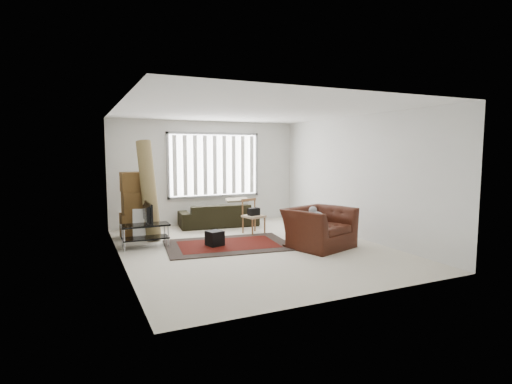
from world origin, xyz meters
The scene contains 11 objects.
room centered at (0.03, 0.51, 1.76)m, with size 6.00×6.02×2.71m.
persian_rug centered at (-0.38, 0.41, 0.01)m, with size 2.68×1.96×0.02m.
tv_stand centered at (-1.95, 0.94, 0.34)m, with size 0.94×0.42×0.47m.
tv centered at (-1.95, 0.94, 0.69)m, with size 0.76×0.10×0.44m, color black.
subwoofer centered at (-0.66, 0.43, 0.17)m, with size 0.30×0.30×0.30m, color black.
moving_boxes centered at (-2.01, 1.98, 0.68)m, with size 0.61×0.56×1.46m.
white_flatpack centered at (-1.83, 1.61, 0.34)m, with size 0.54×0.08×0.68m, color silver.
rolled_rug centered at (-1.74, 1.66, 1.08)m, with size 0.32×0.32×2.15m, color olive.
sofa centered at (0.13, 2.45, 0.38)m, with size 1.98×0.86×0.76m, color black.
side_chair centered at (0.58, 1.29, 0.45)m, with size 0.52×0.52×0.81m.
armchair centered at (1.23, -0.50, 0.46)m, with size 1.50×1.39×0.91m.
Camera 1 is at (-3.20, -7.13, 1.94)m, focal length 28.00 mm.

